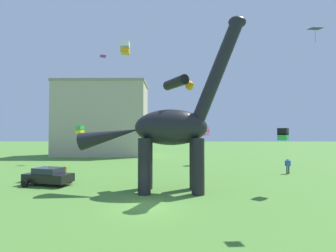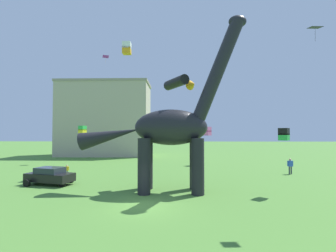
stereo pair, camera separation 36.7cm
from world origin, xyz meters
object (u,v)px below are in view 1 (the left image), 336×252
person_vendor_side (65,170)px  kite_far_right (205,131)px  dinosaur_sculpture (170,127)px  parked_sedan_left (48,176)px  kite_trailing (80,130)px  kite_mid_right (125,48)px  kite_near_high (103,56)px  person_strolling_adult (288,164)px  kite_far_left (315,29)px  kite_high_right (283,134)px  kite_near_low (179,83)px

person_vendor_side → kite_far_right: (16.51, 10.18, 4.20)m
dinosaur_sculpture → parked_sedan_left: 11.90m
kite_trailing → kite_mid_right: (6.33, -2.72, 9.78)m
person_vendor_side → kite_near_high: bearing=134.7°
dinosaur_sculpture → kite_mid_right: size_ratio=10.04×
person_strolling_adult → kite_far_left: size_ratio=2.03×
kite_near_high → kite_far_left: bearing=-52.7°
kite_far_left → kite_high_right: bearing=87.8°
person_strolling_adult → kite_trailing: kite_trailing is taller
person_strolling_adult → kite_far_left: bearing=-95.1°
parked_sedan_left → person_strolling_adult: person_strolling_adult is taller
kite_near_high → kite_near_low: bearing=-57.5°
person_strolling_adult → kite_high_right: (-4.64, -8.86, 3.47)m
kite_near_low → kite_trailing: kite_near_low is taller
kite_mid_right → parked_sedan_left: bearing=-128.4°
kite_far_left → kite_near_high: bearing=127.3°
kite_near_high → kite_far_left: kite_near_high is taller
parked_sedan_left → kite_high_right: 20.19m
parked_sedan_left → dinosaur_sculpture: bearing=3.2°
kite_far_right → parked_sedan_left: bearing=-138.0°
person_vendor_side → kite_near_low: (12.07, -4.46, 8.35)m
kite_trailing → kite_far_left: 27.06m
kite_far_right → kite_trailing: bearing=-164.1°
parked_sedan_left → person_vendor_side: bearing=110.1°
person_vendor_side → kite_high_right: kite_high_right is taller
kite_mid_right → kite_near_high: bearing=116.6°
kite_near_high → kite_high_right: size_ratio=1.35×
person_strolling_adult → dinosaur_sculpture: bearing=-133.3°
kite_near_high → kite_high_right: 32.60m
kite_mid_right → kite_far_left: kite_mid_right is taller
person_strolling_adult → kite_far_left: 17.32m
kite_trailing → kite_far_left: size_ratio=1.25×
kite_near_low → kite_trailing: bearing=141.9°
kite_near_high → kite_far_right: kite_near_high is taller
dinosaur_sculpture → kite_near_low: size_ratio=4.38×
kite_mid_right → kite_far_right: size_ratio=1.09×
kite_trailing → kite_far_left: kite_far_left is taller
dinosaur_sculpture → person_strolling_adult: 16.36m
person_strolling_adult → kite_near_low: bearing=-138.7°
kite_near_low → kite_near_high: size_ratio=2.49×
kite_far_left → kite_far_right: 22.79m
dinosaur_sculpture → person_vendor_side: dinosaur_sculpture is taller
kite_near_low → kite_near_high: 24.50m
dinosaur_sculpture → kite_near_low: bearing=72.7°
person_vendor_side → kite_trailing: (-0.42, 5.36, 4.33)m
dinosaur_sculpture → kite_mid_right: 14.41m
kite_near_low → kite_high_right: bearing=-17.3°
kite_mid_right → person_strolling_adult: bearing=-2.2°
kite_mid_right → kite_far_left: bearing=-45.5°
kite_high_right → kite_far_right: bearing=101.7°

